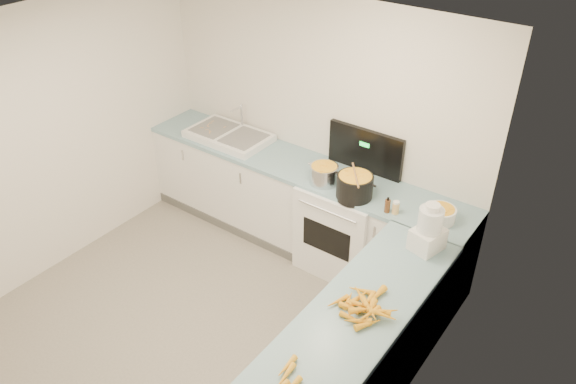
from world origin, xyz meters
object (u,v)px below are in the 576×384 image
Objects in this scene: stove at (345,224)px; sink at (229,136)px; steel_pot at (324,175)px; black_pot at (355,187)px; spice_jar at (396,208)px; mixing_bowl at (440,214)px; food_processor at (429,230)px; extract_bottle at (387,206)px.

stove is 1.54m from sink.
stove is 5.16× the size of steel_pot.
spice_jar is at bearing -2.92° from black_pot.
black_pot is (1.61, -0.18, 0.06)m from sink.
black_pot is 0.76m from mixing_bowl.
black_pot is at bearing -45.33° from stove.
black_pot is at bearing -6.27° from sink.
food_processor is at bearing -34.96° from spice_jar.
extract_bottle is at bearing -22.21° from stove.
steel_pot is at bearing 163.66° from food_processor.
sink reaches higher than extract_bottle.
mixing_bowl is (0.75, 0.10, -0.04)m from black_pot.
extract_bottle is (0.51, -0.21, 0.53)m from stove.
steel_pot is 0.75m from spice_jar.
stove is at bearing -0.62° from sink.
stove is 1.58× the size of sink.
food_processor is (0.07, -0.41, 0.12)m from mixing_bowl.
black_pot is 0.41m from spice_jar.
mixing_bowl is at bearing 7.93° from black_pot.
mixing_bowl is 2.11× the size of extract_bottle.
sink reaches higher than steel_pot.
extract_bottle is at bearing -6.58° from steel_pot.
mixing_bowl is at bearing -1.75° from sink.
steel_pot is 0.69m from extract_bottle.
spice_jar is (2.02, -0.20, 0.01)m from sink.
extract_bottle is at bearing -159.74° from mixing_bowl.
extract_bottle is 0.29× the size of food_processor.
black_pot is (0.16, -0.16, 0.56)m from stove.
food_processor is (0.41, -0.29, 0.12)m from spice_jar.
mixing_bowl is 0.62× the size of food_processor.
extract_bottle reaches higher than mixing_bowl.
food_processor is (0.47, -0.26, 0.12)m from extract_bottle.
black_pot reaches higher than extract_bottle.
steel_pot reaches higher than extract_bottle.
mixing_bowl is 0.36m from spice_jar.
steel_pot is 2.21× the size of extract_bottle.
steel_pot is 0.82× the size of black_pot.
extract_bottle is (-0.41, -0.15, 0.00)m from mixing_bowl.
steel_pot is (-0.18, -0.13, 0.54)m from stove.
stove is 0.76m from extract_bottle.
food_processor is at bearing -28.85° from extract_bottle.
black_pot is (0.34, -0.03, 0.02)m from steel_pot.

